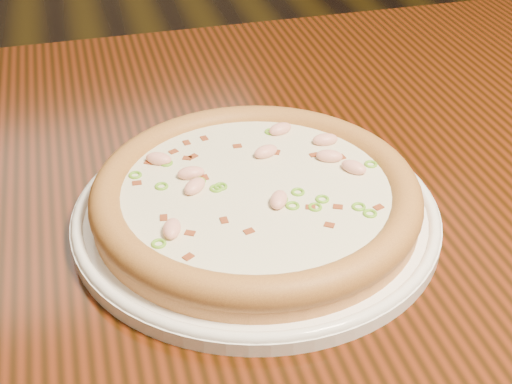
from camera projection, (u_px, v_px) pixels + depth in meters
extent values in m
plane|color=black|center=(192.00, 293.00, 1.64)|extent=(9.00, 9.00, 0.00)
cube|color=black|center=(360.00, 188.00, 0.70)|extent=(1.20, 0.80, 0.04)
cylinder|color=white|center=(256.00, 214.00, 0.62)|extent=(0.32, 0.32, 0.01)
torus|color=white|center=(256.00, 209.00, 0.62)|extent=(0.32, 0.32, 0.01)
cylinder|color=#D3814E|center=(256.00, 201.00, 0.61)|extent=(0.28, 0.28, 0.02)
torus|color=#B17B30|center=(256.00, 192.00, 0.61)|extent=(0.28, 0.28, 0.03)
cylinder|color=silver|center=(256.00, 190.00, 0.61)|extent=(0.23, 0.23, 0.00)
ellipsoid|color=#F2B29E|center=(279.00, 200.00, 0.59)|extent=(0.02, 0.03, 0.01)
ellipsoid|color=#F2B29E|center=(195.00, 186.00, 0.60)|extent=(0.03, 0.03, 0.01)
ellipsoid|color=#F2B29E|center=(329.00, 156.00, 0.64)|extent=(0.03, 0.02, 0.01)
ellipsoid|color=#F2B29E|center=(325.00, 140.00, 0.67)|extent=(0.03, 0.02, 0.01)
ellipsoid|color=#F2B29E|center=(280.00, 129.00, 0.68)|extent=(0.03, 0.02, 0.01)
ellipsoid|color=#F2B29E|center=(172.00, 229.00, 0.55)|extent=(0.02, 0.03, 0.01)
ellipsoid|color=#F2B29E|center=(354.00, 167.00, 0.63)|extent=(0.03, 0.03, 0.01)
ellipsoid|color=#F2B29E|center=(159.00, 159.00, 0.64)|extent=(0.03, 0.02, 0.01)
ellipsoid|color=#F2B29E|center=(191.00, 173.00, 0.62)|extent=(0.02, 0.01, 0.01)
ellipsoid|color=#F2B29E|center=(266.00, 152.00, 0.65)|extent=(0.03, 0.02, 0.01)
cube|color=maroon|center=(164.00, 219.00, 0.57)|extent=(0.01, 0.01, 0.00)
cube|color=maroon|center=(205.00, 178.00, 0.62)|extent=(0.01, 0.01, 0.00)
cube|color=maroon|center=(338.00, 208.00, 0.58)|extent=(0.01, 0.01, 0.00)
cube|color=maroon|center=(341.00, 158.00, 0.65)|extent=(0.01, 0.01, 0.00)
cube|color=maroon|center=(190.00, 234.00, 0.55)|extent=(0.01, 0.01, 0.00)
cube|color=maroon|center=(188.00, 258.00, 0.53)|extent=(0.01, 0.01, 0.00)
cube|color=maroon|center=(204.00, 139.00, 0.67)|extent=(0.01, 0.01, 0.00)
cube|color=maroon|center=(277.00, 153.00, 0.65)|extent=(0.01, 0.01, 0.00)
cube|color=maroon|center=(378.00, 208.00, 0.58)|extent=(0.01, 0.01, 0.00)
cube|color=maroon|center=(329.00, 226.00, 0.56)|extent=(0.01, 0.01, 0.00)
cube|color=maroon|center=(173.00, 152.00, 0.65)|extent=(0.01, 0.01, 0.00)
cube|color=maroon|center=(314.00, 156.00, 0.65)|extent=(0.01, 0.01, 0.00)
cube|color=maroon|center=(310.00, 208.00, 0.58)|extent=(0.01, 0.01, 0.00)
cube|color=maroon|center=(149.00, 163.00, 0.64)|extent=(0.01, 0.01, 0.00)
cube|color=maroon|center=(224.00, 221.00, 0.57)|extent=(0.01, 0.01, 0.00)
cube|color=maroon|center=(193.00, 157.00, 0.65)|extent=(0.01, 0.01, 0.00)
cube|color=maroon|center=(187.00, 143.00, 0.67)|extent=(0.01, 0.01, 0.00)
cube|color=maroon|center=(137.00, 184.00, 0.61)|extent=(0.01, 0.01, 0.00)
cube|color=maroon|center=(249.00, 232.00, 0.56)|extent=(0.01, 0.01, 0.00)
cube|color=maroon|center=(237.00, 147.00, 0.66)|extent=(0.01, 0.01, 0.00)
cube|color=maroon|center=(187.00, 159.00, 0.64)|extent=(0.01, 0.01, 0.00)
torus|color=#5FA723|center=(221.00, 187.00, 0.61)|extent=(0.02, 0.02, 0.00)
torus|color=#5FA723|center=(216.00, 188.00, 0.60)|extent=(0.02, 0.02, 0.00)
torus|color=#5FA723|center=(315.00, 207.00, 0.58)|extent=(0.02, 0.02, 0.00)
torus|color=#5FA723|center=(281.00, 199.00, 0.59)|extent=(0.01, 0.01, 0.00)
torus|color=#5FA723|center=(322.00, 199.00, 0.59)|extent=(0.02, 0.02, 0.00)
torus|color=#5FA723|center=(271.00, 132.00, 0.68)|extent=(0.02, 0.02, 0.00)
torus|color=#5FA723|center=(371.00, 164.00, 0.64)|extent=(0.01, 0.01, 0.00)
torus|color=#5FA723|center=(370.00, 214.00, 0.57)|extent=(0.01, 0.01, 0.00)
torus|color=#5FA723|center=(162.00, 186.00, 0.61)|extent=(0.02, 0.02, 0.00)
torus|color=#5FA723|center=(293.00, 206.00, 0.58)|extent=(0.02, 0.02, 0.00)
torus|color=#5FA723|center=(135.00, 175.00, 0.62)|extent=(0.02, 0.02, 0.00)
torus|color=#5FA723|center=(298.00, 192.00, 0.60)|extent=(0.01, 0.01, 0.00)
torus|color=#5FA723|center=(166.00, 163.00, 0.64)|extent=(0.01, 0.01, 0.00)
torus|color=#5FA723|center=(359.00, 207.00, 0.58)|extent=(0.02, 0.02, 0.00)
torus|color=#5FA723|center=(199.00, 181.00, 0.61)|extent=(0.02, 0.02, 0.00)
torus|color=#5FA723|center=(159.00, 244.00, 0.54)|extent=(0.02, 0.02, 0.00)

